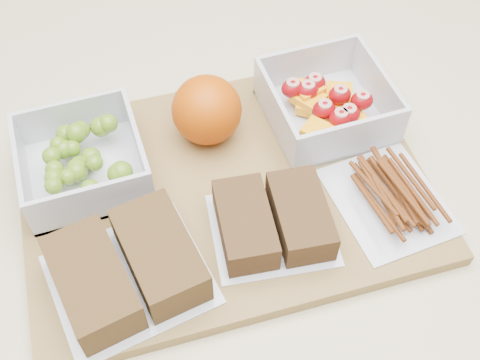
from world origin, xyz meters
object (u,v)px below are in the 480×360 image
Objects in this scene: fruit_container at (326,105)px; grape_container at (83,160)px; orange at (207,110)px; sandwich_bag_center at (273,221)px; sandwich_bag_left at (127,269)px; pretzel_bag at (390,194)px; cutting_board at (225,190)px.

grape_container is at bearing 178.63° from fruit_container.
fruit_container is at bearing -8.16° from orange.
fruit_container is 0.97× the size of sandwich_bag_center.
fruit_container reaches higher than sandwich_bag_center.
grape_container is at bearing 96.65° from sandwich_bag_left.
sandwich_bag_left is at bearing -152.53° from fruit_container.
pretzel_bag is (0.02, -0.13, -0.01)m from fruit_container.
cutting_board is 0.15m from grape_container.
fruit_container is 1.69× the size of orange.
orange is at bearing 135.10° from pretzel_bag.
sandwich_bag_center reaches higher than cutting_board.
grape_container is (-0.13, 0.06, 0.03)m from cutting_board.
grape_container is 0.32m from pretzel_bag.
sandwich_bag_center is at bearing -38.86° from grape_container.
sandwich_bag_left is (-0.26, -0.13, 0.00)m from fruit_container.
cutting_board is 3.15× the size of sandwich_bag_center.
fruit_container reaches higher than pretzel_bag.
grape_container is at bearing -174.79° from orange.
cutting_board is 0.14m from sandwich_bag_left.
pretzel_bag is (0.27, 0.00, -0.01)m from sandwich_bag_left.
fruit_container is 0.29m from sandwich_bag_left.
sandwich_bag_left reaches higher than sandwich_bag_center.
sandwich_bag_left is 1.18× the size of pretzel_bag.
grape_container is 0.27m from fruit_container.
sandwich_bag_center reaches higher than pretzel_bag.
grape_container reaches higher than sandwich_bag_left.
sandwich_bag_center is at bearing 3.51° from sandwich_bag_left.
grape_container is 0.21m from sandwich_bag_center.
pretzel_bag is (0.15, -0.07, 0.02)m from cutting_board.
sandwich_bag_center is (0.03, -0.07, 0.03)m from cutting_board.
sandwich_bag_left is 1.19× the size of sandwich_bag_center.
sandwich_bag_center is at bearing -65.30° from cutting_board.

